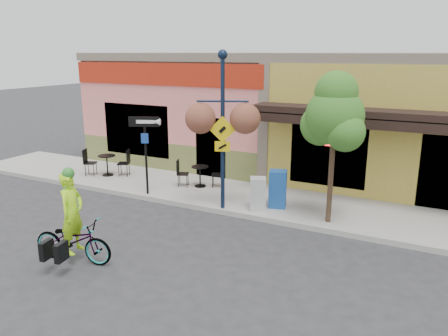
{
  "coord_description": "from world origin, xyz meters",
  "views": [
    {
      "loc": [
        4.34,
        -9.99,
        4.54
      ],
      "look_at": [
        -0.99,
        0.5,
        1.4
      ],
      "focal_mm": 35.0,
      "sensor_mm": 36.0,
      "label": 1
    }
  ],
  "objects_px": {
    "building": "(325,111)",
    "newspaper_box_grey": "(258,194)",
    "bicycle": "(73,241)",
    "newspaper_box_blue": "(278,189)",
    "cyclist_rider": "(73,224)",
    "one_way_sign": "(146,156)",
    "street_tree": "(333,148)",
    "lamp_post": "(223,132)"
  },
  "relations": [
    {
      "from": "lamp_post",
      "to": "one_way_sign",
      "type": "relative_size",
      "value": 1.8
    },
    {
      "from": "building",
      "to": "newspaper_box_grey",
      "type": "distance_m",
      "value": 6.72
    },
    {
      "from": "street_tree",
      "to": "lamp_post",
      "type": "bearing_deg",
      "value": -173.49
    },
    {
      "from": "newspaper_box_blue",
      "to": "street_tree",
      "type": "height_order",
      "value": "street_tree"
    },
    {
      "from": "bicycle",
      "to": "lamp_post",
      "type": "xyz_separation_m",
      "value": [
        1.57,
        4.21,
        1.89
      ]
    },
    {
      "from": "newspaper_box_grey",
      "to": "newspaper_box_blue",
      "type": "bearing_deg",
      "value": 25.44
    },
    {
      "from": "cyclist_rider",
      "to": "one_way_sign",
      "type": "xyz_separation_m",
      "value": [
        -1.22,
        4.29,
        0.48
      ]
    },
    {
      "from": "street_tree",
      "to": "newspaper_box_grey",
      "type": "bearing_deg",
      "value": -179.63
    },
    {
      "from": "building",
      "to": "newspaper_box_blue",
      "type": "bearing_deg",
      "value": -87.46
    },
    {
      "from": "bicycle",
      "to": "newspaper_box_blue",
      "type": "relative_size",
      "value": 1.73
    },
    {
      "from": "newspaper_box_blue",
      "to": "one_way_sign",
      "type": "bearing_deg",
      "value": 174.1
    },
    {
      "from": "cyclist_rider",
      "to": "newspaper_box_grey",
      "type": "bearing_deg",
      "value": -39.2
    },
    {
      "from": "building",
      "to": "cyclist_rider",
      "type": "relative_size",
      "value": 10.01
    },
    {
      "from": "newspaper_box_blue",
      "to": "street_tree",
      "type": "distance_m",
      "value": 2.22
    },
    {
      "from": "bicycle",
      "to": "lamp_post",
      "type": "bearing_deg",
      "value": -31.0
    },
    {
      "from": "bicycle",
      "to": "newspaper_box_grey",
      "type": "relative_size",
      "value": 1.98
    },
    {
      "from": "lamp_post",
      "to": "street_tree",
      "type": "relative_size",
      "value": 1.11
    },
    {
      "from": "lamp_post",
      "to": "newspaper_box_grey",
      "type": "relative_size",
      "value": 4.69
    },
    {
      "from": "lamp_post",
      "to": "one_way_sign",
      "type": "distance_m",
      "value": 2.92
    },
    {
      "from": "bicycle",
      "to": "one_way_sign",
      "type": "height_order",
      "value": "one_way_sign"
    },
    {
      "from": "cyclist_rider",
      "to": "newspaper_box_grey",
      "type": "xyz_separation_m",
      "value": [
        2.49,
        4.54,
        -0.28
      ]
    },
    {
      "from": "lamp_post",
      "to": "newspaper_box_blue",
      "type": "distance_m",
      "value": 2.32
    },
    {
      "from": "bicycle",
      "to": "newspaper_box_blue",
      "type": "bearing_deg",
      "value": -40.95
    },
    {
      "from": "building",
      "to": "bicycle",
      "type": "xyz_separation_m",
      "value": [
        -2.68,
        -11.06,
        -1.76
      ]
    },
    {
      "from": "building",
      "to": "lamp_post",
      "type": "distance_m",
      "value": 6.94
    },
    {
      "from": "one_way_sign",
      "to": "street_tree",
      "type": "xyz_separation_m",
      "value": [
        5.73,
        0.25,
        0.76
      ]
    },
    {
      "from": "newspaper_box_blue",
      "to": "street_tree",
      "type": "xyz_separation_m",
      "value": [
        1.61,
        -0.47,
        1.46
      ]
    },
    {
      "from": "newspaper_box_grey",
      "to": "one_way_sign",
      "type": "bearing_deg",
      "value": 160.07
    },
    {
      "from": "building",
      "to": "one_way_sign",
      "type": "distance_m",
      "value": 7.83
    },
    {
      "from": "building",
      "to": "one_way_sign",
      "type": "height_order",
      "value": "building"
    },
    {
      "from": "lamp_post",
      "to": "newspaper_box_grey",
      "type": "xyz_separation_m",
      "value": [
        0.96,
        0.33,
        -1.76
      ]
    },
    {
      "from": "lamp_post",
      "to": "street_tree",
      "type": "height_order",
      "value": "lamp_post"
    },
    {
      "from": "cyclist_rider",
      "to": "newspaper_box_grey",
      "type": "distance_m",
      "value": 5.18
    },
    {
      "from": "bicycle",
      "to": "street_tree",
      "type": "bearing_deg",
      "value": -55.57
    },
    {
      "from": "lamp_post",
      "to": "newspaper_box_blue",
      "type": "bearing_deg",
      "value": 5.89
    },
    {
      "from": "bicycle",
      "to": "newspaper_box_grey",
      "type": "height_order",
      "value": "newspaper_box_grey"
    },
    {
      "from": "building",
      "to": "street_tree",
      "type": "xyz_separation_m",
      "value": [
        1.88,
        -6.51,
        -0.1
      ]
    },
    {
      "from": "bicycle",
      "to": "street_tree",
      "type": "distance_m",
      "value": 6.65
    },
    {
      "from": "newspaper_box_grey",
      "to": "lamp_post",
      "type": "bearing_deg",
      "value": 175.19
    },
    {
      "from": "cyclist_rider",
      "to": "newspaper_box_blue",
      "type": "height_order",
      "value": "cyclist_rider"
    },
    {
      "from": "newspaper_box_blue",
      "to": "cyclist_rider",
      "type": "bearing_deg",
      "value": -135.88
    },
    {
      "from": "newspaper_box_grey",
      "to": "street_tree",
      "type": "bearing_deg",
      "value": -23.29
    }
  ]
}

